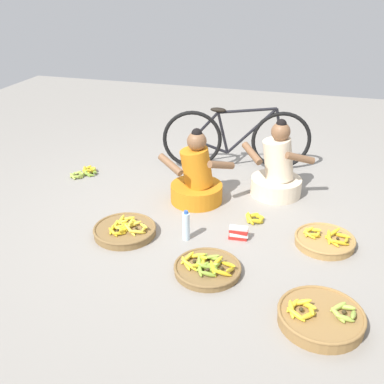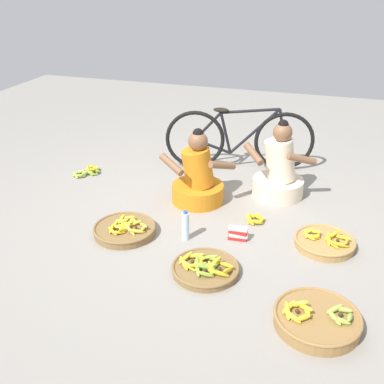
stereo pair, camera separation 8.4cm
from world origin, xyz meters
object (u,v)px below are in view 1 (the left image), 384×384
object	(u,v)px
bicycle_leaning	(236,139)
vendor_woman_behind	(277,171)
banana_basket_near_bicycle	(207,268)
loose_bananas_back_center	(86,172)
water_bottle	(186,226)
packet_carton_stack	(238,233)
banana_basket_mid_right	(125,230)
vendor_woman_front	(197,179)
loose_bananas_front_left	(255,218)
banana_basket_back_left	(325,240)
banana_basket_front_center	(321,317)

from	to	relation	value
bicycle_leaning	vendor_woman_behind	bearing A→B (deg)	-46.59
vendor_woman_behind	banana_basket_near_bicycle	bearing A→B (deg)	-102.57
bicycle_leaning	loose_bananas_back_center	size ratio (longest dim) A/B	4.69
vendor_woman_behind	bicycle_leaning	bearing A→B (deg)	133.41
loose_bananas_back_center	banana_basket_near_bicycle	bearing A→B (deg)	-38.08
bicycle_leaning	water_bottle	size ratio (longest dim) A/B	5.96
packet_carton_stack	banana_basket_mid_right	bearing A→B (deg)	-167.89
packet_carton_stack	vendor_woman_behind	bearing A→B (deg)	78.26
vendor_woman_front	bicycle_leaning	bearing A→B (deg)	77.73
loose_bananas_back_center	loose_bananas_front_left	xyz separation A→B (m)	(2.02, -0.52, 0.00)
banana_basket_mid_right	loose_bananas_back_center	size ratio (longest dim) A/B	1.57
banana_basket_mid_right	packet_carton_stack	bearing A→B (deg)	12.11
banana_basket_near_bicycle	loose_bananas_front_left	size ratio (longest dim) A/B	2.56
banana_basket_mid_right	banana_basket_back_left	distance (m)	1.73
bicycle_leaning	packet_carton_stack	size ratio (longest dim) A/B	9.64
banana_basket_mid_right	banana_basket_near_bicycle	world-z (taller)	banana_basket_mid_right
banana_basket_front_center	packet_carton_stack	xyz separation A→B (m)	(-0.73, 0.88, 0.00)
vendor_woman_behind	banana_basket_back_left	xyz separation A→B (m)	(0.52, -0.85, -0.22)
banana_basket_mid_right	loose_bananas_back_center	world-z (taller)	banana_basket_mid_right
bicycle_leaning	banana_basket_back_left	xyz separation A→B (m)	(1.06, -1.42, -0.31)
water_bottle	packet_carton_stack	size ratio (longest dim) A/B	1.62
loose_bananas_back_center	banana_basket_back_left	bearing A→B (deg)	-15.75
vendor_woman_front	loose_bananas_front_left	bearing A→B (deg)	-21.03
vendor_woman_front	loose_bananas_back_center	xyz separation A→B (m)	(-1.39, 0.27, -0.22)
vendor_woman_behind	loose_bananas_front_left	xyz separation A→B (m)	(-0.12, -0.62, -0.23)
vendor_woman_behind	banana_basket_near_bicycle	xyz separation A→B (m)	(-0.34, -1.51, -0.22)
loose_bananas_back_center	vendor_woman_behind	bearing A→B (deg)	2.73
loose_bananas_back_center	packet_carton_stack	distance (m)	2.12
banana_basket_back_left	vendor_woman_front	bearing A→B (deg)	159.48
vendor_woman_behind	packet_carton_stack	size ratio (longest dim) A/B	4.70
banana_basket_near_bicycle	loose_bananas_back_center	bearing A→B (deg)	141.92
banana_basket_back_left	loose_bananas_front_left	distance (m)	0.68
vendor_woman_behind	loose_bananas_front_left	bearing A→B (deg)	-100.51
vendor_woman_behind	water_bottle	xyz separation A→B (m)	(-0.64, -1.10, -0.13)
banana_basket_back_left	loose_bananas_front_left	world-z (taller)	banana_basket_back_left
vendor_woman_front	banana_basket_back_left	world-z (taller)	vendor_woman_front
banana_basket_mid_right	loose_bananas_front_left	distance (m)	1.20
banana_basket_front_center	banana_basket_mid_right	distance (m)	1.83
banana_basket_near_bicycle	water_bottle	world-z (taller)	water_bottle
vendor_woman_front	banana_basket_back_left	distance (m)	1.37
vendor_woman_front	water_bottle	size ratio (longest dim) A/B	2.75
banana_basket_near_bicycle	banana_basket_mid_right	bearing A→B (deg)	158.19
bicycle_leaning	banana_basket_front_center	size ratio (longest dim) A/B	2.89
banana_basket_back_left	banana_basket_front_center	bearing A→B (deg)	-89.94
vendor_woman_behind	banana_basket_mid_right	world-z (taller)	vendor_woman_behind
banana_basket_mid_right	packet_carton_stack	xyz separation A→B (m)	(0.98, 0.21, 0.01)
bicycle_leaning	banana_basket_back_left	world-z (taller)	bicycle_leaning
banana_basket_near_bicycle	water_bottle	bearing A→B (deg)	125.82
banana_basket_mid_right	loose_bananas_back_center	bearing A→B (deg)	131.79
banana_basket_front_center	water_bottle	world-z (taller)	water_bottle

